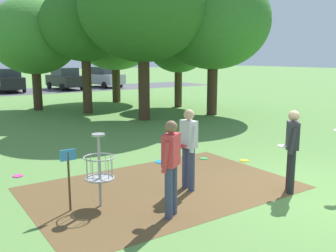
{
  "coord_description": "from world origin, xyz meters",
  "views": [
    {
      "loc": [
        -6.54,
        -4.41,
        2.77
      ],
      "look_at": [
        -1.15,
        3.49,
        1.0
      ],
      "focal_mm": 40.19,
      "sensor_mm": 36.0,
      "label": 1
    }
  ],
  "objects_px": {
    "frisbee_near_basket": "(204,158)",
    "frisbee_far_right": "(244,161)",
    "player_waiting_right": "(171,163)",
    "parked_car_center_right": "(65,79)",
    "player_waiting_left": "(188,145)",
    "frisbee_scattered_b": "(18,176)",
    "disc_golf_basket": "(96,168)",
    "tree_mid_center": "(34,36)",
    "player_throwing": "(292,146)",
    "tree_far_left": "(85,24)",
    "parked_car_rightmost": "(103,77)",
    "tree_near_right": "(178,47)",
    "parked_car_center_left": "(9,80)",
    "tree_mid_left": "(214,21)",
    "tree_mid_right": "(115,33)",
    "tree_near_left": "(143,7)"
  },
  "relations": [
    {
      "from": "tree_far_left",
      "to": "player_waiting_left",
      "type": "bearing_deg",
      "value": -102.25
    },
    {
      "from": "player_waiting_left",
      "to": "parked_car_center_left",
      "type": "relative_size",
      "value": 0.4
    },
    {
      "from": "disc_golf_basket",
      "to": "tree_mid_right",
      "type": "xyz_separation_m",
      "value": [
        7.75,
        14.68,
        3.43
      ]
    },
    {
      "from": "frisbee_scattered_b",
      "to": "parked_car_center_right",
      "type": "relative_size",
      "value": 0.05
    },
    {
      "from": "disc_golf_basket",
      "to": "tree_far_left",
      "type": "relative_size",
      "value": 0.23
    },
    {
      "from": "disc_golf_basket",
      "to": "tree_near_right",
      "type": "relative_size",
      "value": 0.29
    },
    {
      "from": "disc_golf_basket",
      "to": "tree_mid_right",
      "type": "distance_m",
      "value": 16.95
    },
    {
      "from": "tree_far_left",
      "to": "parked_car_center_right",
      "type": "xyz_separation_m",
      "value": [
        3.76,
        14.03,
        -3.37
      ]
    },
    {
      "from": "player_waiting_left",
      "to": "parked_car_rightmost",
      "type": "height_order",
      "value": "parked_car_rightmost"
    },
    {
      "from": "tree_mid_left",
      "to": "parked_car_rightmost",
      "type": "distance_m",
      "value": 18.74
    },
    {
      "from": "tree_mid_left",
      "to": "parked_car_center_left",
      "type": "height_order",
      "value": "tree_mid_left"
    },
    {
      "from": "frisbee_far_right",
      "to": "parked_car_center_right",
      "type": "distance_m",
      "value": 24.9
    },
    {
      "from": "tree_near_right",
      "to": "parked_car_center_left",
      "type": "xyz_separation_m",
      "value": [
        -5.84,
        14.93,
        -2.37
      ]
    },
    {
      "from": "tree_mid_center",
      "to": "parked_car_center_right",
      "type": "height_order",
      "value": "tree_mid_center"
    },
    {
      "from": "tree_mid_left",
      "to": "tree_mid_center",
      "type": "xyz_separation_m",
      "value": [
        -6.48,
        6.4,
        -0.6
      ]
    },
    {
      "from": "frisbee_near_basket",
      "to": "tree_mid_center",
      "type": "bearing_deg",
      "value": 94.73
    },
    {
      "from": "frisbee_far_right",
      "to": "parked_car_center_left",
      "type": "distance_m",
      "value": 25.01
    },
    {
      "from": "frisbee_far_right",
      "to": "parked_car_center_left",
      "type": "xyz_separation_m",
      "value": [
        -0.8,
        24.98,
        0.91
      ]
    },
    {
      "from": "tree_mid_left",
      "to": "parked_car_rightmost",
      "type": "xyz_separation_m",
      "value": [
        2.69,
        18.22,
        -3.46
      ]
    },
    {
      "from": "frisbee_near_basket",
      "to": "tree_far_left",
      "type": "bearing_deg",
      "value": 86.04
    },
    {
      "from": "tree_near_right",
      "to": "tree_mid_left",
      "type": "bearing_deg",
      "value": -96.23
    },
    {
      "from": "tree_near_left",
      "to": "tree_mid_left",
      "type": "bearing_deg",
      "value": -8.79
    },
    {
      "from": "tree_mid_right",
      "to": "tree_far_left",
      "type": "bearing_deg",
      "value": -133.89
    },
    {
      "from": "frisbee_scattered_b",
      "to": "parked_car_rightmost",
      "type": "distance_m",
      "value": 26.25
    },
    {
      "from": "frisbee_far_right",
      "to": "frisbee_scattered_b",
      "type": "relative_size",
      "value": 1.04
    },
    {
      "from": "player_throwing",
      "to": "disc_golf_basket",
      "type": "bearing_deg",
      "value": 157.29
    },
    {
      "from": "frisbee_far_right",
      "to": "tree_near_right",
      "type": "relative_size",
      "value": 0.05
    },
    {
      "from": "tree_mid_left",
      "to": "player_waiting_left",
      "type": "bearing_deg",
      "value": -133.5
    },
    {
      "from": "player_waiting_right",
      "to": "parked_car_center_right",
      "type": "distance_m",
      "value": 27.41
    },
    {
      "from": "tree_mid_right",
      "to": "parked_car_center_left",
      "type": "xyz_separation_m",
      "value": [
        -4.0,
        10.98,
        -3.26
      ]
    },
    {
      "from": "parked_car_center_left",
      "to": "frisbee_far_right",
      "type": "bearing_deg",
      "value": -88.17
    },
    {
      "from": "frisbee_near_basket",
      "to": "frisbee_far_right",
      "type": "height_order",
      "value": "same"
    },
    {
      "from": "player_waiting_left",
      "to": "frisbee_scattered_b",
      "type": "xyz_separation_m",
      "value": [
        -2.78,
        2.95,
        -0.96
      ]
    },
    {
      "from": "tree_mid_center",
      "to": "parked_car_center_left",
      "type": "height_order",
      "value": "tree_mid_center"
    },
    {
      "from": "disc_golf_basket",
      "to": "parked_car_center_left",
      "type": "xyz_separation_m",
      "value": [
        3.76,
        25.65,
        0.17
      ]
    },
    {
      "from": "player_throwing",
      "to": "frisbee_far_right",
      "type": "distance_m",
      "value": 2.57
    },
    {
      "from": "frisbee_far_right",
      "to": "tree_mid_right",
      "type": "distance_m",
      "value": 14.95
    },
    {
      "from": "player_waiting_left",
      "to": "frisbee_scattered_b",
      "type": "distance_m",
      "value": 4.16
    },
    {
      "from": "player_waiting_right",
      "to": "tree_mid_left",
      "type": "relative_size",
      "value": 0.26
    },
    {
      "from": "parked_car_center_right",
      "to": "player_waiting_right",
      "type": "bearing_deg",
      "value": -105.49
    },
    {
      "from": "player_waiting_left",
      "to": "frisbee_far_right",
      "type": "relative_size",
      "value": 7.04
    },
    {
      "from": "player_waiting_right",
      "to": "parked_car_center_left",
      "type": "bearing_deg",
      "value": 83.91
    },
    {
      "from": "parked_car_center_left",
      "to": "tree_mid_center",
      "type": "bearing_deg",
      "value": -94.82
    },
    {
      "from": "parked_car_center_left",
      "to": "tree_mid_right",
      "type": "bearing_deg",
      "value": -69.99
    },
    {
      "from": "tree_mid_right",
      "to": "parked_car_center_right",
      "type": "xyz_separation_m",
      "value": [
        0.47,
        10.61,
        -3.26
      ]
    },
    {
      "from": "frisbee_scattered_b",
      "to": "tree_near_left",
      "type": "distance_m",
      "value": 9.7
    },
    {
      "from": "frisbee_near_basket",
      "to": "tree_mid_right",
      "type": "distance_m",
      "value": 14.42
    },
    {
      "from": "tree_near_right",
      "to": "parked_car_center_left",
      "type": "relative_size",
      "value": 1.1
    },
    {
      "from": "disc_golf_basket",
      "to": "tree_mid_center",
      "type": "bearing_deg",
      "value": 78.73
    },
    {
      "from": "frisbee_far_right",
      "to": "player_waiting_left",
      "type": "bearing_deg",
      "value": -160.97
    }
  ]
}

